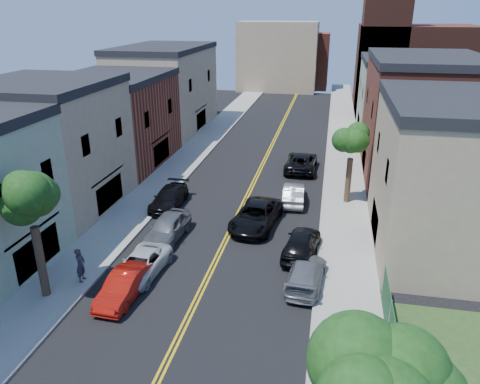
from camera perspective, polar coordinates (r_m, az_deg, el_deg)
The scene contains 27 objects.
sidewalk_left at distance 48.56m, azimuth -6.15°, elevation 4.74°, with size 3.20×100.00×0.15m, color gray.
sidewalk_right at distance 46.49m, azimuth 12.84°, elevation 3.52°, with size 3.20×100.00×0.15m, color gray.
curb_left at distance 48.08m, azimuth -4.15°, elevation 4.63°, with size 0.30×100.00×0.15m, color gray.
curb_right at distance 46.46m, azimuth 10.68°, elevation 3.68°, with size 0.30×100.00×0.15m, color gray.
bldg_left_tan_near at distance 36.87m, azimuth -22.57°, elevation 4.78°, with size 9.00×10.00×9.00m, color #998466.
bldg_left_brick at distance 46.19m, azimuth -15.15°, elevation 8.26°, with size 9.00×12.00×8.00m, color brown.
bldg_left_tan_far at distance 58.66m, azimuth -9.24°, elevation 12.25°, with size 9.00×16.00×9.50m, color #998466.
bldg_right_tan at distance 30.88m, azimuth 25.23°, elevation 1.23°, with size 9.00×12.00×9.00m, color #998466.
bldg_right_brick at distance 43.94m, azimuth 21.45°, elevation 8.18°, with size 9.00×14.00×10.00m, color brown.
bldg_right_palegrn at distance 57.65m, azimuth 19.21°, elevation 10.67°, with size 9.00×12.00×8.50m, color gray.
church at distance 72.36m, azimuth 19.99°, elevation 15.05°, with size 16.20×14.20×22.60m.
backdrop_left at distance 87.23m, azimuth 4.71°, elevation 16.37°, with size 14.00×8.00×12.00m, color #998466.
backdrop_center at distance 90.92m, azimuth 7.60°, elevation 15.84°, with size 10.00×8.00×10.00m, color brown.
tree_left_mid at distance 24.31m, azimuth -24.94°, elevation 1.28°, with size 5.20×5.20×9.29m.
tree_right_corner at distance 10.94m, azimuth 18.57°, elevation -19.17°, with size 5.80×5.80×10.35m.
tree_right_far at distance 35.33m, azimuth 13.82°, elevation 7.27°, with size 4.40×4.40×8.03m.
red_sedan at distance 25.38m, azimuth -14.22°, elevation -11.25°, with size 1.50×4.29×1.41m, color #AE140B.
white_pickup at distance 27.16m, azimuth -12.18°, elevation -8.80°, with size 2.19×4.74×1.32m, color silver.
grey_car_left at distance 30.73m, azimuth -8.98°, elevation -4.39°, with size 1.96×4.88×1.66m, color #53565A.
black_car_left at distance 35.70m, azimuth -8.77°, elevation -0.71°, with size 2.04×5.03×1.46m, color black.
grey_car_right at distance 25.98m, azimuth 8.15°, elevation -9.94°, with size 1.94×4.76×1.38m, color slate.
black_car_right at distance 28.72m, azimuth 7.63°, elevation -6.32°, with size 1.93×4.79×1.63m, color black.
silver_car_right at distance 36.23m, azimuth 6.65°, elevation -0.22°, with size 1.59×4.56×1.50m, color #AEB0B6.
dark_car_right_far at distance 43.71m, azimuth 7.59°, elevation 3.75°, with size 2.75×5.96×1.66m, color black.
black_suv_lane at distance 32.10m, azimuth 1.99°, elevation -2.96°, with size 2.70×5.86×1.63m, color black.
pedestrian_left at distance 27.09m, azimuth -19.14°, elevation -8.53°, with size 0.72×0.47×1.97m, color #292931.
pedestrian_right at distance 20.72m, azimuth 16.38°, elevation -19.30°, with size 0.78×0.61×1.60m, color maroon.
Camera 1 is at (6.22, -4.23, 14.30)m, focal length 34.47 mm.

